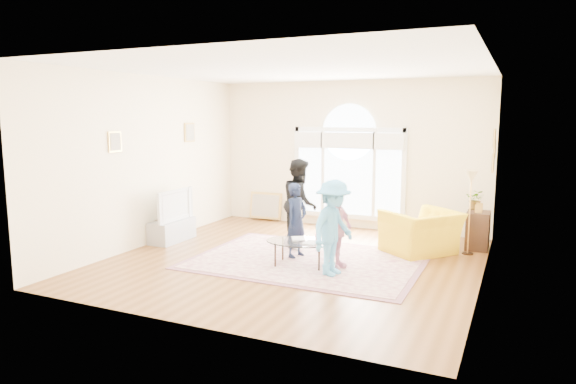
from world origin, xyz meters
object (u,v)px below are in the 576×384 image
at_px(area_rug, 307,260).
at_px(coffee_table, 300,242).
at_px(armchair, 421,232).
at_px(tv_console, 172,230).
at_px(television, 171,205).

xyz_separation_m(area_rug, coffee_table, (0.01, -0.34, 0.39)).
height_order(coffee_table, armchair, armchair).
xyz_separation_m(area_rug, tv_console, (-2.97, 0.20, 0.20)).
relative_size(television, coffee_table, 0.85).
bearing_deg(area_rug, television, 176.16).
bearing_deg(tv_console, coffee_table, -10.19).
bearing_deg(coffee_table, television, 161.69).
bearing_deg(coffee_table, armchair, 36.23).
relative_size(coffee_table, armchair, 1.04).
xyz_separation_m(area_rug, television, (-2.96, 0.20, 0.71)).
distance_m(television, armchair, 4.76).
distance_m(coffee_table, armchair, 2.31).
bearing_deg(area_rug, coffee_table, -87.70).
height_order(tv_console, television, television).
bearing_deg(area_rug, armchair, 37.46).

